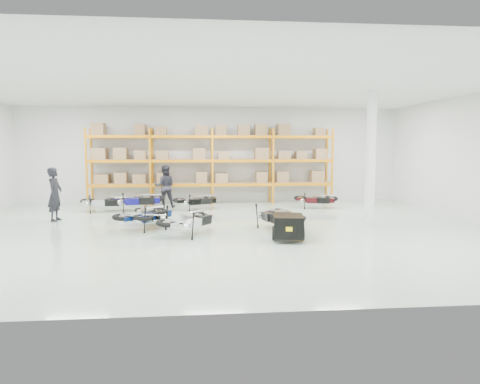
{
  "coord_description": "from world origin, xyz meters",
  "views": [
    {
      "loc": [
        -0.53,
        -13.52,
        2.63
      ],
      "look_at": [
        0.8,
        0.98,
        1.1
      ],
      "focal_mm": 32.0,
      "sensor_mm": 36.0,
      "label": 1
    }
  ],
  "objects": [
    {
      "name": "room",
      "position": [
        0.0,
        0.0,
        2.25
      ],
      "size": [
        18.0,
        18.0,
        18.0
      ],
      "color": "#B1C5B2",
      "rests_on": "ground"
    },
    {
      "name": "pallet_rack",
      "position": [
        -0.0,
        6.45,
        2.26
      ],
      "size": [
        11.28,
        0.98,
        3.62
      ],
      "color": "orange",
      "rests_on": "ground"
    },
    {
      "name": "moto_back_b",
      "position": [
        -4.47,
        4.23,
        0.52
      ],
      "size": [
        1.74,
        0.92,
        1.11
      ],
      "primitive_type": null,
      "rotation": [
        0.0,
        -0.09,
        1.62
      ],
      "color": "#AEB4B8",
      "rests_on": "ground"
    },
    {
      "name": "moto_touring_right",
      "position": [
        1.91,
        -0.26,
        0.57
      ],
      "size": [
        1.36,
        2.03,
        1.2
      ],
      "primitive_type": null,
      "rotation": [
        0.0,
        -0.09,
        0.26
      ],
      "color": "black",
      "rests_on": "ground"
    },
    {
      "name": "moto_back_c",
      "position": [
        -0.72,
        4.4,
        0.51
      ],
      "size": [
        1.84,
        1.34,
        1.07
      ],
      "primitive_type": null,
      "rotation": [
        0.0,
        -0.09,
        1.92
      ],
      "color": "black",
      "rests_on": "ground"
    },
    {
      "name": "moto_back_d",
      "position": [
        4.4,
        4.41,
        0.5
      ],
      "size": [
        1.79,
        1.23,
        1.05
      ],
      "primitive_type": null,
      "rotation": [
        0.0,
        -0.09,
        1.29
      ],
      "color": "#380B10",
      "rests_on": "ground"
    },
    {
      "name": "trailer",
      "position": [
        1.91,
        -1.85,
        0.42
      ],
      "size": [
        0.97,
        1.76,
        0.72
      ],
      "rotation": [
        0.0,
        0.0,
        -0.16
      ],
      "color": "black",
      "rests_on": "ground"
    },
    {
      "name": "person_back",
      "position": [
        -2.1,
        5.25,
        0.93
      ],
      "size": [
        0.95,
        0.77,
        1.85
      ],
      "primitive_type": "imported",
      "rotation": [
        0.0,
        0.0,
        3.22
      ],
      "color": "#22212A",
      "rests_on": "ground"
    },
    {
      "name": "moto_back_a",
      "position": [
        -3.16,
        4.33,
        0.58
      ],
      "size": [
        1.99,
        1.13,
        1.24
      ],
      "primitive_type": null,
      "rotation": [
        0.0,
        -0.09,
        1.67
      ],
      "color": "navy",
      "rests_on": "ground"
    },
    {
      "name": "moto_silver_left",
      "position": [
        -0.88,
        -0.84,
        0.57
      ],
      "size": [
        1.84,
        2.05,
        1.2
      ],
      "primitive_type": null,
      "rotation": [
        0.0,
        -0.09,
        2.51
      ],
      "color": "#B9BCC1",
      "rests_on": "ground"
    },
    {
      "name": "moto_blue_centre",
      "position": [
        -2.31,
        0.31,
        0.56
      ],
      "size": [
        1.89,
        2.0,
        1.19
      ],
      "primitive_type": null,
      "rotation": [
        0.0,
        -0.09,
        2.44
      ],
      "color": "#07194E",
      "rests_on": "ground"
    },
    {
      "name": "person_left",
      "position": [
        -5.74,
        2.2,
        0.96
      ],
      "size": [
        0.52,
        0.73,
        1.91
      ],
      "primitive_type": "imported",
      "rotation": [
        0.0,
        0.0,
        1.48
      ],
      "color": "black",
      "rests_on": "ground"
    },
    {
      "name": "structural_column",
      "position": [
        5.2,
        0.5,
        2.25
      ],
      "size": [
        0.25,
        0.25,
        4.5
      ],
      "primitive_type": "cube",
      "color": "white",
      "rests_on": "ground"
    },
    {
      "name": "moto_black_far_left",
      "position": [
        -2.19,
        0.5,
        0.56
      ],
      "size": [
        1.11,
        1.92,
        1.19
      ],
      "primitive_type": null,
      "rotation": [
        0.0,
        -0.09,
        3.26
      ],
      "color": "black",
      "rests_on": "ground"
    }
  ]
}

